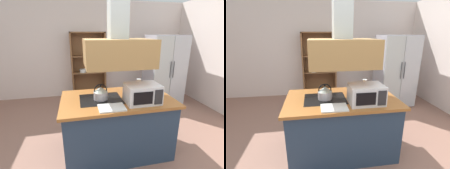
{
  "view_description": "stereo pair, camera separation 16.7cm",
  "coord_description": "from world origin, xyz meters",
  "views": [
    {
      "loc": [
        -0.32,
        -1.94,
        1.81
      ],
      "look_at": [
        0.24,
        0.6,
        1.0
      ],
      "focal_mm": 26.35,
      "sensor_mm": 36.0,
      "label": 1
    },
    {
      "loc": [
        -0.16,
        -1.97,
        1.81
      ],
      "look_at": [
        0.24,
        0.6,
        1.0
      ],
      "focal_mm": 26.35,
      "sensor_mm": 36.0,
      "label": 2
    }
  ],
  "objects": [
    {
      "name": "wine_glass_on_counter",
      "position": [
        0.65,
        0.47,
        1.05
      ],
      "size": [
        0.08,
        0.08,
        0.21
      ],
      "color": "silver",
      "rests_on": "kitchen_island"
    },
    {
      "name": "kettle",
      "position": [
        -0.01,
        0.25,
        1.0
      ],
      "size": [
        0.2,
        0.2,
        0.23
      ],
      "color": "#BEB5BB",
      "rests_on": "kitchen_island"
    },
    {
      "name": "cutting_board",
      "position": [
        0.08,
        -0.08,
        0.91
      ],
      "size": [
        0.34,
        0.24,
        0.02
      ],
      "primitive_type": "cube",
      "rotation": [
        0.0,
        0.0,
        -0.01
      ],
      "color": "white",
      "rests_on": "kitchen_island"
    },
    {
      "name": "microwave",
      "position": [
        0.53,
        0.02,
        1.03
      ],
      "size": [
        0.46,
        0.35,
        0.26
      ],
      "color": "silver",
      "rests_on": "kitchen_island"
    },
    {
      "name": "wall_back",
      "position": [
        0.0,
        3.0,
        1.35
      ],
      "size": [
        6.0,
        0.12,
        2.7
      ],
      "primitive_type": "cube",
      "color": "silver",
      "rests_on": "ground"
    },
    {
      "name": "refrigerator",
      "position": [
        1.93,
        1.93,
        0.89
      ],
      "size": [
        0.9,
        0.77,
        1.78
      ],
      "color": "#B2B1BD",
      "rests_on": "ground"
    },
    {
      "name": "range_hood",
      "position": [
        0.24,
        0.25,
        1.69
      ],
      "size": [
        0.9,
        0.7,
        1.32
      ],
      "color": "#AD8149"
    },
    {
      "name": "ground_plane",
      "position": [
        0.0,
        0.0,
        0.0
      ],
      "size": [
        7.8,
        7.8,
        0.0
      ],
      "primitive_type": "plane",
      "color": "#8D6455"
    },
    {
      "name": "dish_cabinet",
      "position": [
        0.02,
        2.78,
        0.83
      ],
      "size": [
        0.95,
        0.4,
        1.86
      ],
      "color": "brown",
      "rests_on": "ground"
    },
    {
      "name": "kitchen_island",
      "position": [
        0.24,
        0.25,
        0.45
      ],
      "size": [
        1.63,
        0.97,
        0.9
      ],
      "color": "#263950",
      "rests_on": "ground"
    }
  ]
}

